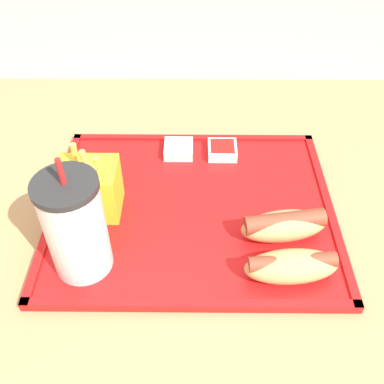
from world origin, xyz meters
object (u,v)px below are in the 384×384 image
fries_carton (90,188)px  sauce_cup_ketchup (222,150)px  soda_cup (75,226)px  hot_dog_far (291,266)px  hot_dog_near (284,225)px  sauce_cup_mayo (179,149)px

fries_carton → sauce_cup_ketchup: fries_carton is taller
soda_cup → hot_dog_far: bearing=176.0°
soda_cup → sauce_cup_ketchup: 0.31m
soda_cup → hot_dog_near: (-0.27, -0.05, -0.05)m
fries_carton → sauce_cup_mayo: fries_carton is taller
sauce_cup_ketchup → soda_cup: bearing=50.4°
fries_carton → sauce_cup_ketchup: 0.24m
hot_dog_near → sauce_cup_mayo: hot_dog_near is taller
hot_dog_far → sauce_cup_mayo: size_ratio=2.59×
soda_cup → fries_carton: (0.01, -0.10, -0.03)m
hot_dog_far → sauce_cup_mayo: bearing=-59.3°
soda_cup → hot_dog_near: size_ratio=1.40×
sauce_cup_mayo → sauce_cup_ketchup: size_ratio=1.00×
hot_dog_far → soda_cup: bearing=-4.0°
hot_dog_far → sauce_cup_mayo: 0.30m
hot_dog_near → fries_carton: size_ratio=1.06×
hot_dog_near → sauce_cup_ketchup: (0.08, -0.19, -0.01)m
sauce_cup_mayo → fries_carton: bearing=47.1°
soda_cup → hot_dog_near: bearing=-169.5°
soda_cup → sauce_cup_mayo: bearing=-116.7°
hot_dog_near → hot_dog_far: bearing=90.0°
soda_cup → sauce_cup_ketchup: (-0.20, -0.24, -0.06)m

